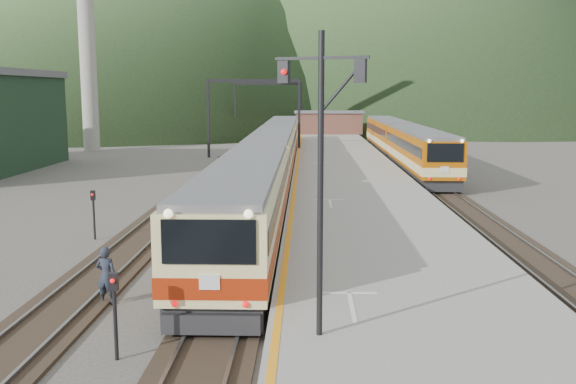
{
  "coord_description": "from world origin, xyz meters",
  "views": [
    {
      "loc": [
        2.55,
        -10.58,
        6.73
      ],
      "look_at": [
        1.69,
        19.48,
        2.0
      ],
      "focal_mm": 40.0,
      "sensor_mm": 36.0,
      "label": 1
    }
  ],
  "objects_px": {
    "main_train": "(272,154)",
    "signal_mast": "(321,155)",
    "second_train": "(401,142)",
    "worker": "(106,276)"
  },
  "relations": [
    {
      "from": "second_train",
      "to": "worker",
      "type": "relative_size",
      "value": 20.57
    },
    {
      "from": "second_train",
      "to": "worker",
      "type": "distance_m",
      "value": 44.03
    },
    {
      "from": "worker",
      "to": "signal_mast",
      "type": "bearing_deg",
      "value": 153.27
    },
    {
      "from": "second_train",
      "to": "worker",
      "type": "bearing_deg",
      "value": -110.33
    },
    {
      "from": "second_train",
      "to": "worker",
      "type": "height_order",
      "value": "second_train"
    },
    {
      "from": "second_train",
      "to": "main_train",
      "type": "bearing_deg",
      "value": -131.06
    },
    {
      "from": "main_train",
      "to": "worker",
      "type": "bearing_deg",
      "value": -97.69
    },
    {
      "from": "main_train",
      "to": "signal_mast",
      "type": "distance_m",
      "value": 33.31
    },
    {
      "from": "main_train",
      "to": "signal_mast",
      "type": "relative_size",
      "value": 8.85
    },
    {
      "from": "main_train",
      "to": "second_train",
      "type": "relative_size",
      "value": 1.61
    }
  ]
}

